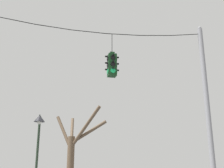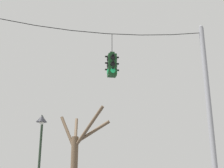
{
  "view_description": "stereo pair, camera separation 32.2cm",
  "coord_description": "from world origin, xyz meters",
  "px_view_note": "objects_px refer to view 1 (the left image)",
  "views": [
    {
      "loc": [
        -1.47,
        -10.2,
        1.66
      ],
      "look_at": [
        0.97,
        0.4,
        4.89
      ],
      "focal_mm": 45.0,
      "sensor_mm": 36.0,
      "label": 1
    },
    {
      "loc": [
        -1.16,
        -10.26,
        1.66
      ],
      "look_at": [
        0.97,
        0.4,
        4.89
      ],
      "focal_mm": 45.0,
      "sensor_mm": 36.0,
      "label": 2
    }
  ],
  "objects_px": {
    "street_lamp": "(39,133)",
    "bare_tree": "(73,151)",
    "traffic_light_near_left_pole": "(112,65)",
    "utility_pole_right": "(208,111)"
  },
  "relations": [
    {
      "from": "utility_pole_right",
      "to": "street_lamp",
      "type": "relative_size",
      "value": 1.91
    },
    {
      "from": "utility_pole_right",
      "to": "street_lamp",
      "type": "bearing_deg",
      "value": 151.74
    },
    {
      "from": "street_lamp",
      "to": "traffic_light_near_left_pole",
      "type": "bearing_deg",
      "value": -53.12
    },
    {
      "from": "street_lamp",
      "to": "bare_tree",
      "type": "height_order",
      "value": "bare_tree"
    },
    {
      "from": "street_lamp",
      "to": "bare_tree",
      "type": "bearing_deg",
      "value": 64.09
    },
    {
      "from": "street_lamp",
      "to": "bare_tree",
      "type": "relative_size",
      "value": 0.77
    },
    {
      "from": "traffic_light_near_left_pole",
      "to": "street_lamp",
      "type": "xyz_separation_m",
      "value": [
        -2.84,
        3.79,
        -2.42
      ]
    },
    {
      "from": "utility_pole_right",
      "to": "street_lamp",
      "type": "distance_m",
      "value": 8.03
    },
    {
      "from": "utility_pole_right",
      "to": "bare_tree",
      "type": "height_order",
      "value": "utility_pole_right"
    },
    {
      "from": "traffic_light_near_left_pole",
      "to": "street_lamp",
      "type": "relative_size",
      "value": 0.46
    }
  ]
}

